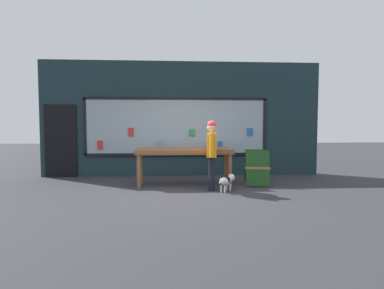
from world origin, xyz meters
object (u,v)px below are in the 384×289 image
object	(u,v)px
display_table_main	(184,156)
small_dog	(227,180)
sandwich_board_sign	(257,167)
person_browsing	(211,150)

from	to	relation	value
display_table_main	small_dog	bearing A→B (deg)	-40.17
display_table_main	sandwich_board_sign	bearing A→B (deg)	0.16
person_browsing	sandwich_board_sign	distance (m)	1.48
person_browsing	small_dog	xyz separation A→B (m)	(0.33, -0.15, -0.68)
display_table_main	small_dog	xyz separation A→B (m)	(0.93, -0.79, -0.49)
person_browsing	sandwich_board_sign	bearing A→B (deg)	-55.85
display_table_main	person_browsing	size ratio (longest dim) A/B	1.51
person_browsing	small_dog	world-z (taller)	person_browsing
small_dog	display_table_main	bearing A→B (deg)	90.15
small_dog	sandwich_board_sign	xyz separation A→B (m)	(0.91, 0.79, 0.19)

